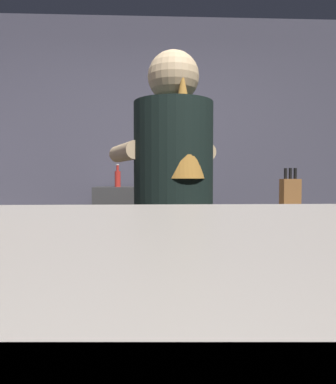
% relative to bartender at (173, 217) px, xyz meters
% --- Properties ---
extents(wall_back, '(5.20, 0.10, 2.70)m').
position_rel_bartender_xyz_m(wall_back, '(-0.09, 2.04, 0.38)').
color(wall_back, '#494756').
rests_on(wall_back, ground).
extents(prep_counter, '(2.10, 0.60, 0.93)m').
position_rel_bartender_xyz_m(prep_counter, '(0.26, 0.45, -0.51)').
color(prep_counter, '#4D422A').
rests_on(prep_counter, ground).
extents(back_shelf, '(0.96, 0.36, 1.06)m').
position_rel_bartender_xyz_m(back_shelf, '(-0.14, 1.76, -0.44)').
color(back_shelf, '#383737').
rests_on(back_shelf, ground).
extents(bartender, '(0.50, 0.55, 1.68)m').
position_rel_bartender_xyz_m(bartender, '(0.00, 0.00, 0.00)').
color(bartender, '#25313D').
rests_on(bartender, ground).
extents(knife_block, '(0.10, 0.08, 0.26)m').
position_rel_bartender_xyz_m(knife_block, '(0.70, 0.48, 0.07)').
color(knife_block, brown).
rests_on(knife_block, prep_counter).
extents(mixing_bowl, '(0.21, 0.21, 0.06)m').
position_rel_bartender_xyz_m(mixing_bowl, '(-0.08, 0.46, -0.01)').
color(mixing_bowl, '#D4473B').
rests_on(mixing_bowl, prep_counter).
extents(chefs_knife, '(0.24, 0.12, 0.01)m').
position_rel_bartender_xyz_m(chefs_knife, '(0.28, 0.40, -0.04)').
color(chefs_knife, silver).
rests_on(chefs_knife, prep_counter).
extents(bottle_olive_oil, '(0.06, 0.06, 0.25)m').
position_rel_bartender_xyz_m(bottle_olive_oil, '(-0.18, 1.75, 0.18)').
color(bottle_olive_oil, '#D0C983').
rests_on(bottle_olive_oil, back_shelf).
extents(bottle_soy, '(0.07, 0.07, 0.20)m').
position_rel_bartender_xyz_m(bottle_soy, '(0.08, 1.76, 0.16)').
color(bottle_soy, '#2E588F').
rests_on(bottle_soy, back_shelf).
extents(bottle_hot_sauce, '(0.07, 0.07, 0.20)m').
position_rel_bartender_xyz_m(bottle_hot_sauce, '(-0.06, 1.68, 0.16)').
color(bottle_hot_sauce, red).
rests_on(bottle_hot_sauce, back_shelf).
extents(bottle_vinegar, '(0.05, 0.05, 0.21)m').
position_rel_bartender_xyz_m(bottle_vinegar, '(-0.41, 1.76, 0.16)').
color(bottle_vinegar, red).
rests_on(bottle_vinegar, back_shelf).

